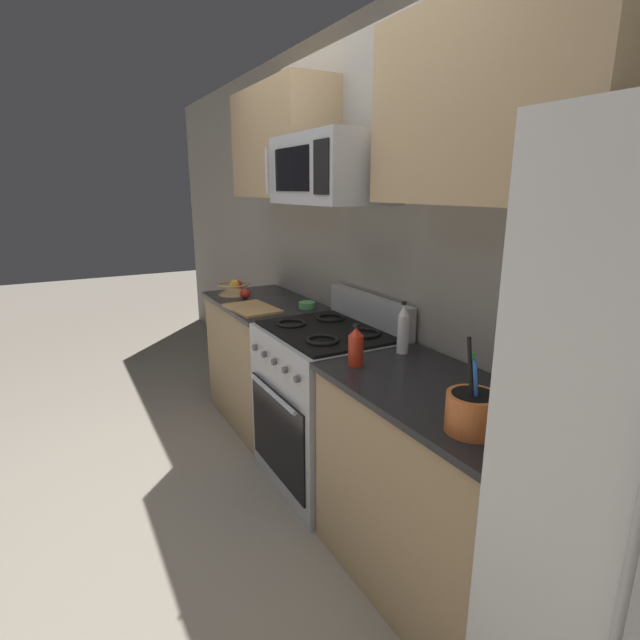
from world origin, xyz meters
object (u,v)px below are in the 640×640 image
(cutting_board, at_px, (252,308))
(bottle_hot_sauce, at_px, (356,347))
(utensil_crock, at_px, (472,411))
(fruit_basket, at_px, (234,288))
(range_oven, at_px, (327,405))
(microwave, at_px, (332,170))
(apple_loose, at_px, (245,294))
(bottle_vinegar, at_px, (403,330))
(prep_bowl, at_px, (307,305))

(cutting_board, relative_size, bottle_hot_sauce, 2.09)
(utensil_crock, relative_size, bottle_hot_sauce, 1.68)
(fruit_basket, bearing_deg, bottle_hot_sauce, -1.03)
(range_oven, relative_size, microwave, 1.59)
(utensil_crock, bearing_deg, apple_loose, 178.59)
(bottle_vinegar, bearing_deg, apple_loose, -170.81)
(apple_loose, height_order, prep_bowl, apple_loose)
(range_oven, xyz_separation_m, utensil_crock, (1.22, -0.15, 0.51))
(bottle_hot_sauce, height_order, prep_bowl, bottle_hot_sauce)
(fruit_basket, bearing_deg, utensil_crock, -0.89)
(microwave, height_order, fruit_basket, microwave)
(cutting_board, distance_m, bottle_hot_sauce, 1.20)
(bottle_hot_sauce, bearing_deg, prep_bowl, 164.03)
(apple_loose, distance_m, bottle_hot_sauce, 1.53)
(microwave, relative_size, bottle_vinegar, 2.73)
(utensil_crock, relative_size, cutting_board, 0.81)
(fruit_basket, bearing_deg, prep_bowl, 22.77)
(cutting_board, xyz_separation_m, prep_bowl, (0.14, 0.33, 0.01))
(bottle_vinegar, distance_m, prep_bowl, 1.03)
(utensil_crock, xyz_separation_m, cutting_board, (-1.90, -0.02, -0.06))
(fruit_basket, height_order, prep_bowl, fruit_basket)
(microwave, relative_size, fruit_basket, 2.87)
(microwave, relative_size, cutting_board, 1.72)
(apple_loose, xyz_separation_m, bottle_vinegar, (1.49, 0.24, 0.08))
(range_oven, bearing_deg, microwave, 90.09)
(microwave, distance_m, prep_bowl, 1.01)
(microwave, bearing_deg, prep_bowl, 166.47)
(range_oven, relative_size, cutting_board, 2.73)
(bottle_vinegar, height_order, prep_bowl, bottle_vinegar)
(utensil_crock, bearing_deg, microwave, 171.63)
(range_oven, height_order, utensil_crock, utensil_crock)
(fruit_basket, height_order, bottle_hot_sauce, bottle_hot_sauce)
(range_oven, bearing_deg, prep_bowl, 163.86)
(apple_loose, distance_m, cutting_board, 0.34)
(microwave, height_order, bottle_vinegar, microwave)
(range_oven, height_order, prep_bowl, range_oven)
(range_oven, xyz_separation_m, bottle_hot_sauce, (0.51, -0.15, 0.52))
(microwave, xyz_separation_m, bottle_vinegar, (0.48, 0.12, -0.74))
(utensil_crock, relative_size, bottle_vinegar, 1.28)
(range_oven, height_order, fruit_basket, range_oven)
(range_oven, xyz_separation_m, apple_loose, (-1.02, -0.10, 0.47))
(range_oven, distance_m, fruit_basket, 1.30)
(fruit_basket, bearing_deg, microwave, 6.71)
(range_oven, xyz_separation_m, cutting_board, (-0.68, -0.17, 0.44))
(bottle_vinegar, bearing_deg, utensil_crock, -21.92)
(microwave, height_order, utensil_crock, microwave)
(fruit_basket, bearing_deg, bottle_vinegar, 8.77)
(apple_loose, bearing_deg, bottle_hot_sauce, -1.80)
(utensil_crock, xyz_separation_m, bottle_hot_sauce, (-0.70, 0.01, 0.02))
(utensil_crock, xyz_separation_m, prep_bowl, (-1.77, 0.31, -0.05))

